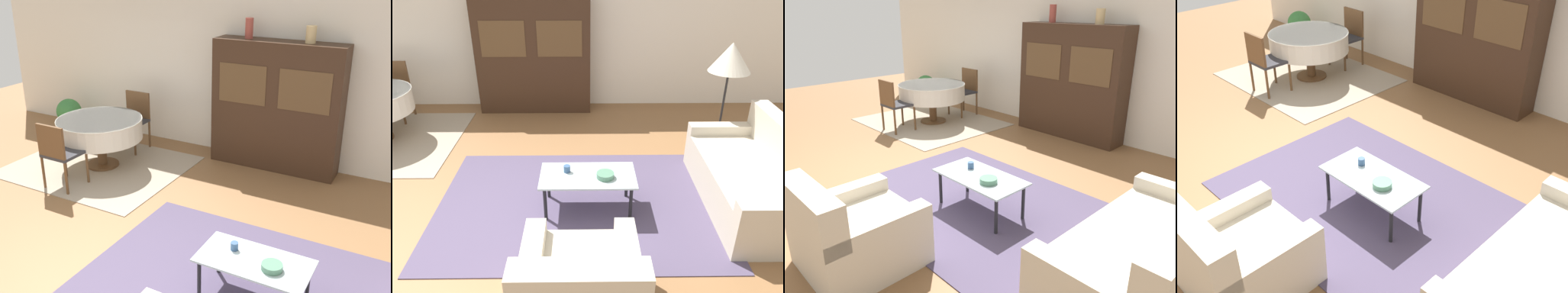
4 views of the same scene
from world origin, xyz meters
TOP-DOWN VIEW (x-y plane):
  - ground_plane at (0.00, 0.00)m, footprint 14.00×14.00m
  - wall_back at (0.00, 3.63)m, footprint 10.00×0.06m
  - area_rug at (1.18, 0.56)m, footprint 3.05×2.15m
  - couch at (3.08, 0.56)m, footprint 0.94×1.81m
  - armchair at (1.21, -0.92)m, footprint 0.87×0.91m
  - coffee_table at (1.29, 0.48)m, footprint 0.99×0.52m
  - display_cabinet at (0.43, 3.37)m, footprint 1.85×0.44m
  - dining_chair_far at (-1.79, 2.99)m, footprint 0.44×0.44m
  - floor_lamp at (3.06, 1.74)m, footprint 0.51×0.51m
  - cup at (1.07, 0.54)m, footprint 0.07×0.07m
  - bowl at (1.46, 0.43)m, footprint 0.18×0.18m

SIDE VIEW (x-z plane):
  - ground_plane at x=0.00m, z-range 0.00..0.00m
  - area_rug at x=1.18m, z-range 0.00..0.01m
  - couch at x=3.08m, z-range -0.13..0.74m
  - armchair at x=1.21m, z-range -0.11..0.72m
  - coffee_table at x=1.29m, z-range 0.17..0.58m
  - bowl at x=1.46m, z-range 0.42..0.47m
  - cup at x=1.07m, z-range 0.42..0.49m
  - dining_chair_far at x=-1.79m, z-range 0.08..0.99m
  - display_cabinet at x=0.43m, z-range 0.00..1.85m
  - floor_lamp at x=3.06m, z-range 0.54..2.03m
  - wall_back at x=0.00m, z-range 0.00..2.70m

